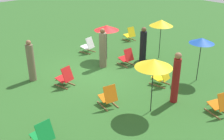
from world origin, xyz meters
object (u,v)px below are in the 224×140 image
(deckchair_3, at_px, (162,77))
(umbrella_0, at_px, (202,41))
(deckchair_6, at_px, (88,46))
(deckchair_2, at_px, (43,135))
(deckchair_9, at_px, (108,97))
(umbrella_1, at_px, (154,63))
(deckchair_0, at_px, (65,77))
(deckchair_4, at_px, (127,58))
(deckchair_1, at_px, (130,34))
(person_0, at_px, (143,46))
(umbrella_2, at_px, (161,23))
(deckchair_5, at_px, (220,104))
(person_3, at_px, (103,49))
(person_2, at_px, (31,62))
(umbrella_3, at_px, (107,28))
(person_1, at_px, (176,78))

(deckchair_3, bearing_deg, umbrella_0, 143.54)
(umbrella_0, bearing_deg, deckchair_6, -75.91)
(deckchair_2, relative_size, umbrella_0, 0.44)
(deckchair_3, relative_size, deckchair_9, 1.00)
(deckchair_3, height_order, umbrella_1, umbrella_1)
(deckchair_0, relative_size, deckchair_4, 1.02)
(deckchair_1, xyz_separation_m, umbrella_0, (1.68, 5.76, 1.39))
(person_0, bearing_deg, umbrella_2, -152.71)
(umbrella_0, distance_m, umbrella_2, 2.83)
(deckchair_4, xyz_separation_m, umbrella_1, (2.19, 3.48, 1.43))
(umbrella_2, bearing_deg, deckchair_5, 62.56)
(deckchair_6, distance_m, umbrella_1, 6.50)
(deckchair_2, height_order, umbrella_0, umbrella_0)
(deckchair_9, distance_m, person_3, 3.53)
(deckchair_1, bearing_deg, person_3, 33.47)
(deckchair_4, distance_m, person_0, 1.01)
(person_0, height_order, person_2, person_2)
(deckchair_0, xyz_separation_m, deckchair_1, (-6.13, -2.52, 0.00))
(person_0, bearing_deg, deckchair_1, -84.14)
(person_3, bearing_deg, deckchair_9, -8.36)
(deckchair_9, xyz_separation_m, person_2, (1.08, -3.69, 0.47))
(deckchair_3, relative_size, deckchair_6, 0.98)
(deckchair_4, xyz_separation_m, person_3, (0.99, -0.56, 0.51))
(umbrella_1, distance_m, person_0, 4.57)
(person_0, bearing_deg, deckchair_5, 113.34)
(deckchair_2, distance_m, umbrella_2, 8.13)
(deckchair_4, distance_m, deckchair_9, 3.80)
(umbrella_3, distance_m, person_3, 1.24)
(deckchair_1, distance_m, deckchair_2, 10.08)
(umbrella_3, bearing_deg, umbrella_2, 141.57)
(deckchair_5, height_order, umbrella_2, umbrella_2)
(deckchair_2, relative_size, deckchair_6, 0.98)
(umbrella_3, relative_size, person_2, 0.98)
(deckchair_1, bearing_deg, person_2, 14.64)
(person_0, bearing_deg, deckchair_9, 67.06)
(deckchair_9, bearing_deg, person_1, 156.64)
(deckchair_5, relative_size, umbrella_2, 0.44)
(deckchair_9, bearing_deg, deckchair_1, -129.61)
(person_2, distance_m, person_3, 3.26)
(deckchair_4, xyz_separation_m, person_2, (4.14, -1.43, 0.47))
(deckchair_6, bearing_deg, umbrella_3, 82.52)
(deckchair_4, xyz_separation_m, person_0, (-0.86, 0.23, 0.46))
(umbrella_1, relative_size, umbrella_3, 1.12)
(umbrella_0, bearing_deg, umbrella_2, -105.93)
(deckchair_4, relative_size, umbrella_0, 0.44)
(deckchair_6, bearing_deg, deckchair_1, 166.92)
(deckchair_9, distance_m, umbrella_3, 4.64)
(deckchair_4, bearing_deg, person_2, -18.44)
(deckchair_4, relative_size, person_1, 0.43)
(deckchair_2, bearing_deg, umbrella_3, -149.69)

